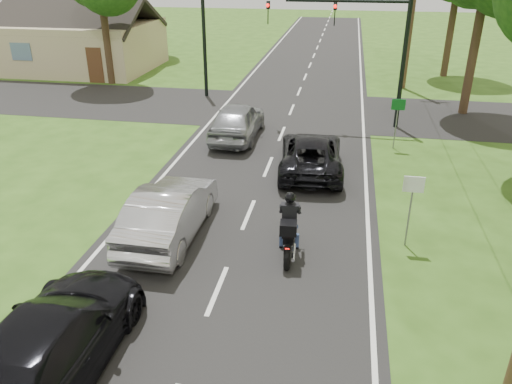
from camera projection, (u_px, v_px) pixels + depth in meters
The scene contains 14 objects.
ground at pixel (217, 290), 12.18m from camera, with size 140.00×140.00×0.00m, color #2F5116.
road at pixel (276, 149), 21.07m from camera, with size 8.00×100.00×0.01m, color black.
cross_road at pixel (292, 110), 26.40m from camera, with size 60.00×7.00×0.01m, color black.
motorcycle_rider at pixel (289, 231), 13.34m from camera, with size 0.61×2.16×1.86m.
dark_suv at pixel (311, 154), 18.65m from camera, with size 2.25×4.87×1.35m, color black.
silver_sedan at pixel (169, 211), 14.24m from camera, with size 1.65×4.72×1.56m, color silver.
silver_suv at pixel (237, 120), 22.01m from camera, with size 1.89×4.71×1.60m, color #93969B.
dark_car_behind at pixel (50, 343), 9.43m from camera, with size 2.14×5.28×1.53m, color black.
traffic_signal at pixel (364, 36), 22.31m from camera, with size 6.38×0.44×6.00m.
signal_pole_far at pixel (204, 43), 27.72m from camera, with size 0.20×0.20×6.00m, color black.
utility_pole_far at pixel (414, 0), 28.56m from camera, with size 1.60×0.28×10.00m.
sign_white at pixel (412, 194), 13.39m from camera, with size 0.55×0.07×2.12m.
sign_green at pixel (398, 112), 20.47m from camera, with size 0.55×0.07×2.12m.
house at pixel (81, 43), 35.31m from camera, with size 10.20×8.00×4.84m.
Camera 1 is at (2.70, -9.64, 7.41)m, focal length 35.00 mm.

